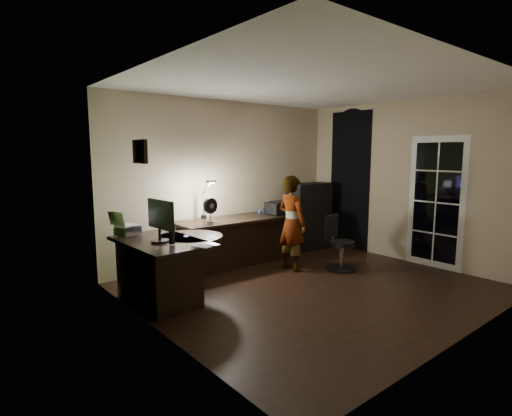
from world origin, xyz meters
TOP-DOWN VIEW (x-y plane):
  - floor at (0.00, 0.00)m, footprint 4.50×4.00m
  - ceiling at (0.00, 0.00)m, footprint 4.50×4.00m
  - wall_back at (0.00, 2.00)m, footprint 4.50×0.01m
  - wall_front at (0.00, -2.00)m, footprint 4.50×0.01m
  - wall_left at (-2.25, 0.00)m, footprint 0.01×4.00m
  - wall_right at (2.25, 0.00)m, footprint 0.01×4.00m
  - green_wall_overlay at (-2.24, 0.00)m, footprint 0.00×4.00m
  - arched_doorway at (2.24, 1.15)m, footprint 0.01×0.90m
  - french_door at (2.24, -0.55)m, footprint 0.02×0.92m
  - framed_picture at (-2.22, 0.45)m, footprint 0.04×0.30m
  - desk_left at (-1.83, 0.83)m, footprint 0.88×1.37m
  - desk_right at (-0.14, 1.54)m, footprint 2.10×0.78m
  - cabinet at (1.59, 1.58)m, footprint 0.86×0.46m
  - laptop_stand at (-2.05, 1.34)m, footprint 0.33×0.30m
  - laptop at (-2.05, 1.34)m, footprint 0.36×0.35m
  - monitor at (-1.89, 0.74)m, footprint 0.15×0.56m
  - mouse at (-1.54, 0.73)m, footprint 0.07×0.09m
  - phone at (-1.45, 1.05)m, footprint 0.08×0.13m
  - pen at (-1.36, 0.41)m, footprint 0.05×0.14m
  - speaker at (-1.84, 0.53)m, footprint 0.09×0.09m
  - notepad at (-1.63, 0.20)m, footprint 0.24×0.27m
  - desk_fan at (-0.74, 1.43)m, footprint 0.26×0.17m
  - headphones at (0.42, 1.55)m, footprint 0.22×0.16m
  - printer at (0.71, 1.42)m, footprint 0.50×0.41m
  - desk_lamp at (-0.65, 1.75)m, footprint 0.25×0.34m
  - office_chair at (0.96, 0.29)m, footprint 0.55×0.55m
  - person at (0.37, 0.79)m, footprint 0.36×0.53m

SIDE VIEW (x-z plane):
  - floor at x=0.00m, z-range -0.01..0.00m
  - desk_left at x=-1.83m, z-range 0.00..0.77m
  - desk_right at x=-0.14m, z-range 0.00..0.78m
  - office_chair at x=0.96m, z-range 0.00..0.85m
  - cabinet at x=1.59m, z-range 0.00..1.26m
  - person at x=0.37m, z-range 0.00..1.49m
  - phone at x=-1.45m, z-range 0.79..0.79m
  - pen at x=-1.36m, z-range 0.79..0.80m
  - notepad at x=-1.63m, z-range 0.79..0.80m
  - mouse at x=-1.54m, z-range 0.79..0.82m
  - laptop_stand at x=-2.05m, z-range 0.79..0.90m
  - headphones at x=0.42m, z-range 0.80..0.89m
  - speaker at x=-1.84m, z-range 0.79..0.97m
  - printer at x=0.71m, z-range 0.80..1.00m
  - monitor at x=-1.89m, z-range 0.79..1.15m
  - desk_fan at x=-0.74m, z-range 0.80..1.17m
  - laptop at x=-2.05m, z-range 0.90..1.10m
  - french_door at x=2.24m, z-range 0.00..2.10m
  - desk_lamp at x=-0.65m, z-range 0.80..1.46m
  - arched_doorway at x=2.24m, z-range 0.00..2.60m
  - wall_back at x=0.00m, z-range 0.00..2.70m
  - wall_front at x=0.00m, z-range 0.00..2.70m
  - wall_left at x=-2.25m, z-range 0.00..2.70m
  - wall_right at x=2.25m, z-range 0.00..2.70m
  - green_wall_overlay at x=-2.24m, z-range 0.00..2.70m
  - framed_picture at x=-2.22m, z-range 1.73..1.98m
  - ceiling at x=0.00m, z-range 2.70..2.71m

